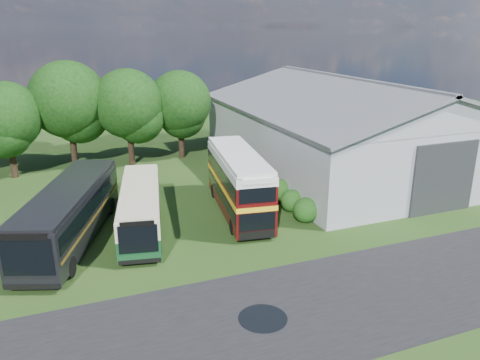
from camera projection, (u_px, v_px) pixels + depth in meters
name	position (u px, v px, depth m)	size (l,w,h in m)	color
ground	(266.00, 280.00, 23.87)	(120.00, 120.00, 0.00)	#1D3A12
asphalt_road	(349.00, 298.00, 22.25)	(60.00, 8.00, 0.02)	black
puddle	(263.00, 319.00, 20.69)	(2.20, 2.20, 0.01)	black
storage_shed	(346.00, 122.00, 41.89)	(18.80, 24.80, 8.15)	gray
tree_left_b	(6.00, 117.00, 38.54)	(5.78, 5.78, 8.16)	black
tree_mid	(68.00, 100.00, 41.13)	(6.80, 6.80, 9.60)	black
tree_right_a	(128.00, 104.00, 42.12)	(6.26, 6.26, 8.83)	black
tree_right_b	(180.00, 102.00, 44.63)	(5.98, 5.98, 8.45)	black
shrub_front	(305.00, 221.00, 31.11)	(1.70, 1.70, 1.70)	#194714
shrub_mid	(291.00, 210.00, 32.88)	(1.60, 1.60, 1.60)	#194714
shrub_back	(279.00, 201.00, 34.65)	(1.80, 1.80, 1.80)	#194714
bus_green_single	(141.00, 207.00, 29.32)	(4.34, 10.57, 2.84)	black
bus_maroon_double	(238.00, 183.00, 31.85)	(3.98, 10.32, 4.32)	black
bus_dark_single	(70.00, 213.00, 27.70)	(6.87, 12.53, 3.39)	black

